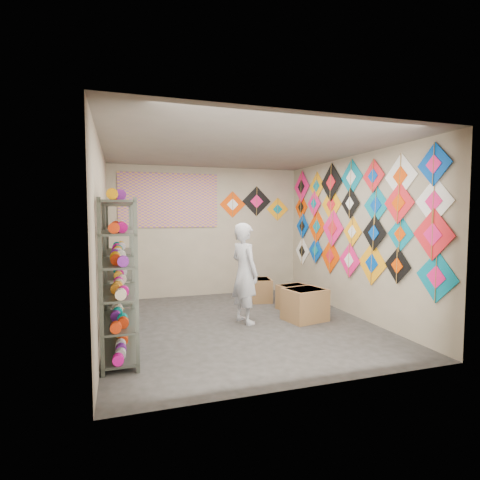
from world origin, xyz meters
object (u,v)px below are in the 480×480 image
object	(u,v)px
carton_b	(294,297)
carton_c	(259,290)
shelf_rack_front	(119,279)
carton_a	(305,305)
shelf_rack_back	(119,265)
shopkeeper	(245,273)

from	to	relation	value
carton_b	carton_c	world-z (taller)	carton_c
shelf_rack_front	carton_a	xyz separation A→B (m)	(2.85, 0.73, -0.69)
carton_c	carton_a	bearing A→B (deg)	-70.06
shelf_rack_back	shopkeeper	world-z (taller)	shelf_rack_back
carton_a	carton_c	bearing A→B (deg)	87.56
shelf_rack_front	carton_c	world-z (taller)	shelf_rack_front
shopkeeper	carton_b	size ratio (longest dim) A/B	2.96
shopkeeper	carton_c	bearing A→B (deg)	-46.76
shelf_rack_front	carton_b	world-z (taller)	shelf_rack_front
shopkeeper	carton_a	world-z (taller)	shopkeeper
shelf_rack_front	carton_c	xyz separation A→B (m)	(2.61, 2.20, -0.73)
shelf_rack_front	carton_a	world-z (taller)	shelf_rack_front
carton_a	carton_b	bearing A→B (deg)	66.13
carton_a	carton_b	xyz separation A→B (m)	(0.15, 0.69, -0.04)
shelf_rack_back	carton_b	distance (m)	3.09
shelf_rack_back	carton_b	xyz separation A→B (m)	(3.00, 0.12, -0.73)
shelf_rack_front	shopkeeper	distance (m)	2.09
shelf_rack_front	carton_a	distance (m)	3.02
shelf_rack_front	carton_b	bearing A→B (deg)	25.28
shopkeeper	shelf_rack_front	bearing A→B (deg)	98.54
carton_a	shelf_rack_front	bearing A→B (deg)	-177.46
carton_a	carton_b	world-z (taller)	carton_a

